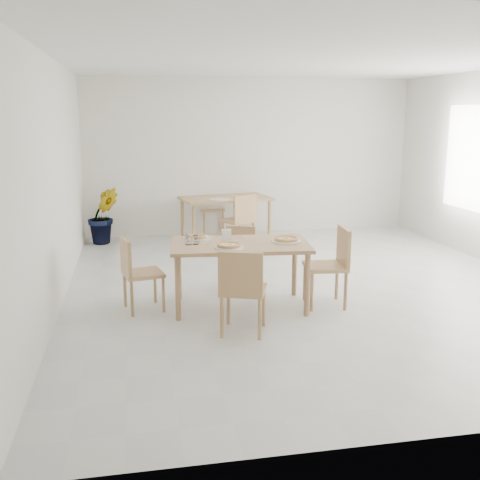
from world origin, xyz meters
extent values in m
plane|color=silver|center=(0.00, 0.00, 0.00)|extent=(7.00, 7.00, 0.00)
plane|color=white|center=(0.00, 0.00, 2.80)|extent=(7.00, 7.00, 0.00)
plane|color=silver|center=(0.00, 3.50, 1.40)|extent=(6.00, 0.00, 6.00)
plane|color=silver|center=(0.00, -3.50, 1.40)|extent=(6.00, 0.00, 6.00)
plane|color=silver|center=(-3.00, 0.00, 1.40)|extent=(0.00, 7.00, 7.00)
cube|color=#A67855|center=(-0.98, -0.62, 0.73)|extent=(1.61, 1.01, 0.04)
cylinder|color=#A67855|center=(-1.71, -0.92, 0.35)|extent=(0.06, 0.06, 0.71)
cylinder|color=#A67855|center=(-0.32, -1.05, 0.35)|extent=(0.06, 0.06, 0.71)
cylinder|color=#A67855|center=(-1.64, -0.20, 0.35)|extent=(0.06, 0.06, 0.71)
cylinder|color=#A67855|center=(-0.25, -0.33, 0.35)|extent=(0.06, 0.06, 0.71)
cube|color=tan|center=(-1.09, -1.37, 0.45)|extent=(0.55, 0.55, 0.04)
cube|color=tan|center=(-1.15, -1.56, 0.67)|extent=(0.42, 0.18, 0.41)
cylinder|color=tan|center=(-0.85, -1.26, 0.21)|extent=(0.04, 0.04, 0.42)
cylinder|color=tan|center=(-1.20, -1.13, 0.21)|extent=(0.04, 0.04, 0.42)
cylinder|color=tan|center=(-0.97, -1.61, 0.21)|extent=(0.04, 0.04, 0.42)
cylinder|color=tan|center=(-1.33, -1.49, 0.21)|extent=(0.04, 0.04, 0.42)
cube|color=tan|center=(-0.86, 0.10, 0.39)|extent=(0.49, 0.49, 0.04)
cube|color=tan|center=(-0.80, 0.26, 0.59)|extent=(0.37, 0.17, 0.36)
cylinder|color=tan|center=(-1.07, 0.01, 0.18)|extent=(0.03, 0.03, 0.37)
cylinder|color=tan|center=(-0.77, -0.11, 0.18)|extent=(0.03, 0.03, 0.37)
cylinder|color=tan|center=(-0.96, 0.31, 0.18)|extent=(0.03, 0.03, 0.37)
cylinder|color=tan|center=(-0.65, 0.19, 0.18)|extent=(0.03, 0.03, 0.37)
cube|color=tan|center=(-2.06, -0.51, 0.42)|extent=(0.49, 0.49, 0.04)
cube|color=tan|center=(-2.24, -0.55, 0.64)|extent=(0.13, 0.41, 0.39)
cylinder|color=tan|center=(-1.85, -0.64, 0.20)|extent=(0.04, 0.04, 0.40)
cylinder|color=tan|center=(-1.93, -0.30, 0.20)|extent=(0.04, 0.04, 0.40)
cylinder|color=tan|center=(-2.19, -0.72, 0.20)|extent=(0.04, 0.04, 0.40)
cylinder|color=tan|center=(-2.27, -0.37, 0.20)|extent=(0.04, 0.04, 0.40)
cube|color=tan|center=(-0.01, -0.74, 0.46)|extent=(0.49, 0.49, 0.04)
cube|color=tan|center=(0.19, -0.76, 0.70)|extent=(0.09, 0.45, 0.43)
cylinder|color=tan|center=(-0.18, -0.53, 0.22)|extent=(0.04, 0.04, 0.44)
cylinder|color=tan|center=(-0.22, -0.91, 0.22)|extent=(0.04, 0.04, 0.44)
cylinder|color=tan|center=(0.20, -0.57, 0.22)|extent=(0.04, 0.04, 0.44)
cylinder|color=tan|center=(0.16, -0.95, 0.22)|extent=(0.04, 0.04, 0.44)
cylinder|color=white|center=(-0.45, -0.65, 0.76)|extent=(0.34, 0.34, 0.02)
cylinder|color=white|center=(-1.14, -0.83, 0.76)|extent=(0.31, 0.31, 0.02)
cylinder|color=white|center=(-1.43, -0.32, 0.76)|extent=(0.30, 0.30, 0.02)
cylinder|color=#E0B669|center=(-0.45, -0.65, 0.77)|extent=(0.35, 0.35, 0.01)
torus|color=#E0B669|center=(-0.45, -0.65, 0.78)|extent=(0.35, 0.35, 0.03)
cylinder|color=#C95723|center=(-0.45, -0.65, 0.78)|extent=(0.27, 0.27, 0.01)
ellipsoid|color=#286517|center=(-0.45, -0.65, 0.79)|extent=(0.05, 0.03, 0.01)
cylinder|color=#E0B669|center=(-1.14, -0.83, 0.77)|extent=(0.27, 0.27, 0.01)
torus|color=#E0B669|center=(-1.14, -0.83, 0.78)|extent=(0.27, 0.27, 0.03)
cylinder|color=white|center=(-1.14, -0.83, 0.78)|extent=(0.20, 0.20, 0.01)
cylinder|color=#E0B669|center=(-1.43, -0.32, 0.77)|extent=(0.27, 0.27, 0.01)
torus|color=#E0B669|center=(-1.43, -0.32, 0.78)|extent=(0.27, 0.27, 0.03)
cylinder|color=#C95723|center=(-1.43, -0.32, 0.78)|extent=(0.20, 0.20, 0.01)
cylinder|color=white|center=(-1.56, -0.58, 0.80)|extent=(0.07, 0.07, 0.09)
cylinder|color=white|center=(-1.47, -0.58, 0.80)|extent=(0.07, 0.07, 0.10)
cube|color=silver|center=(-1.10, -0.45, 0.76)|extent=(0.12, 0.07, 0.01)
cube|color=white|center=(-1.10, -0.45, 0.82)|extent=(0.11, 0.05, 0.11)
cube|color=silver|center=(-1.33, -0.60, 0.75)|extent=(0.08, 0.17, 0.01)
cube|color=silver|center=(-0.91, -0.35, 0.75)|extent=(0.03, 0.18, 0.01)
cube|color=tan|center=(-0.57, 2.90, 0.73)|extent=(1.63, 1.10, 0.04)
cylinder|color=tan|center=(-1.18, 2.43, 0.35)|extent=(0.06, 0.06, 0.71)
cylinder|color=tan|center=(0.16, 2.66, 0.35)|extent=(0.06, 0.06, 0.71)
cylinder|color=tan|center=(-1.30, 3.14, 0.35)|extent=(0.06, 0.06, 0.71)
cylinder|color=tan|center=(0.04, 3.37, 0.35)|extent=(0.06, 0.06, 0.71)
cube|color=tan|center=(-0.48, 2.24, 0.45)|extent=(0.60, 0.60, 0.04)
cube|color=tan|center=(-0.39, 2.07, 0.69)|extent=(0.41, 0.24, 0.42)
cylinder|color=tan|center=(-0.40, 2.50, 0.22)|extent=(0.04, 0.04, 0.43)
cylinder|color=tan|center=(-0.74, 2.32, 0.22)|extent=(0.04, 0.04, 0.43)
cylinder|color=tan|center=(-0.22, 2.16, 0.22)|extent=(0.04, 0.04, 0.43)
cylinder|color=tan|center=(-0.56, 1.99, 0.22)|extent=(0.04, 0.04, 0.43)
cube|color=tan|center=(-0.73, 3.60, 0.43)|extent=(0.48, 0.48, 0.04)
cube|color=tan|center=(-0.76, 3.78, 0.65)|extent=(0.42, 0.10, 0.40)
cylinder|color=tan|center=(-0.89, 3.39, 0.21)|extent=(0.04, 0.04, 0.41)
cylinder|color=tan|center=(-0.53, 3.44, 0.21)|extent=(0.04, 0.04, 0.41)
cylinder|color=tan|center=(-0.94, 3.75, 0.21)|extent=(0.04, 0.04, 0.41)
cylinder|color=tan|center=(-0.58, 3.80, 0.21)|extent=(0.04, 0.04, 0.41)
cylinder|color=white|center=(-0.72, 2.62, 0.76)|extent=(0.33, 0.33, 0.02)
imported|color=#27601C|center=(-2.65, 3.00, 0.48)|extent=(0.62, 0.55, 0.96)
camera|label=1|loc=(-2.12, -6.63, 2.16)|focal=42.00mm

